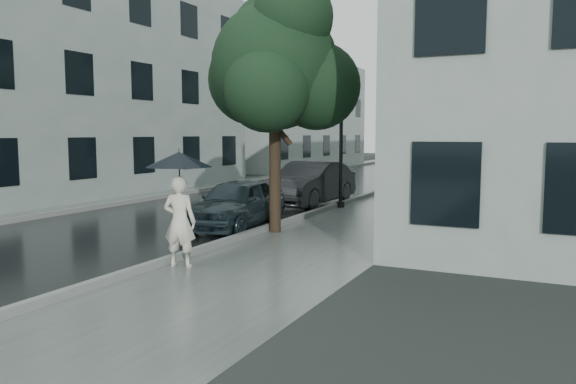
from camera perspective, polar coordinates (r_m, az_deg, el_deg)
The scene contains 15 objects.
ground at distance 10.33m, azimuth -4.62°, elevation -8.02°, with size 120.00×120.00×0.00m, color black.
sidewalk at distance 21.35m, azimuth 12.39°, elevation -0.85°, with size 3.50×60.00×0.01m, color slate.
kerb_near at distance 21.83m, azimuth 7.73°, elevation -0.43°, with size 0.15×60.00×0.15m, color slate.
asphalt_road at distance 23.14m, azimuth -0.55°, elevation -0.19°, with size 6.85×60.00×0.00m, color black.
kerb_far at distance 24.87m, azimuth -7.81°, elevation 0.35°, with size 0.15×60.00×0.15m, color slate.
sidewalk_far at distance 25.39m, azimuth -9.55°, elevation 0.28°, with size 1.70×60.00×0.01m, color #4C5451.
building_near at distance 28.23m, azimuth 26.74°, elevation 9.43°, with size 7.02×36.00×9.00m.
building_far_a at distance 25.24m, azimuth -23.25°, elevation 10.64°, with size 7.02×20.00×9.50m.
building_far_b at distance 43.02m, azimuth -0.40°, elevation 8.00°, with size 7.02×18.00×8.00m.
pedestrian at distance 10.61m, azimuth -10.95°, elevation -2.98°, with size 0.62×0.41×1.71m, color beige.
umbrella at distance 10.52m, azimuth -11.00°, elevation 3.26°, with size 1.36×1.36×1.27m.
street_tree at distance 14.28m, azimuth -1.13°, elevation 12.77°, with size 4.10×3.73×6.19m.
lamp_post at distance 18.88m, azimuth 4.96°, elevation 7.18°, with size 0.83×0.43×5.05m.
car_near at distance 14.86m, azimuth -5.26°, elevation -1.14°, with size 1.54×3.83×1.30m, color #1A282D.
car_far at distance 19.37m, azimuth 2.26°, elevation 0.86°, with size 1.61×4.62×1.52m, color #222427.
Camera 1 is at (5.06, -8.66, 2.50)m, focal length 35.00 mm.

